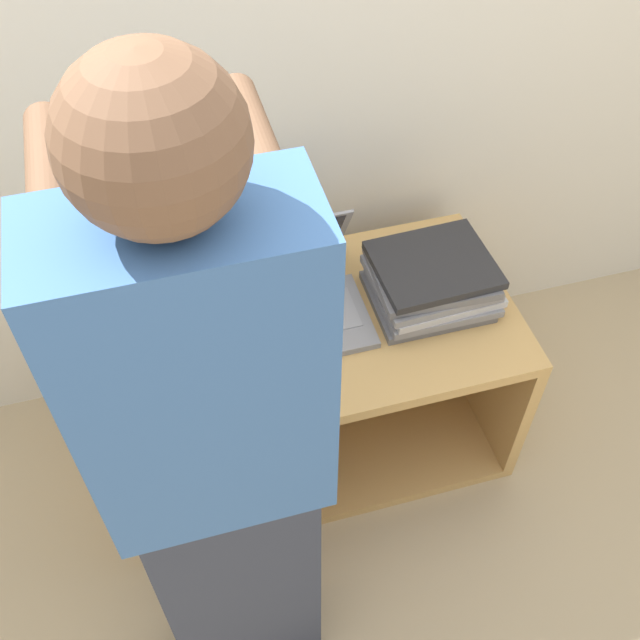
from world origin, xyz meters
TOP-DOWN VIEW (x-y plane):
  - ground_plane at (0.00, 0.00)m, footprint 12.00×12.00m
  - wall_back at (0.00, 0.74)m, footprint 8.00×0.05m
  - cart at (0.00, 0.38)m, footprint 1.15×0.64m
  - laptop_open at (0.00, 0.38)m, footprint 0.32×0.40m
  - laptop_stack_left at (-0.35, 0.32)m, footprint 0.34×0.29m
  - laptop_stack_right at (0.35, 0.32)m, footprint 0.34×0.29m
  - person at (-0.33, -0.25)m, footprint 0.40×0.53m
  - inventory_tag at (-0.35, 0.25)m, footprint 0.06×0.02m

SIDE VIEW (x-z plane):
  - ground_plane at x=0.00m, z-range 0.00..0.00m
  - cart at x=0.00m, z-range 0.00..0.57m
  - laptop_open at x=0.00m, z-range 0.49..0.75m
  - laptop_stack_right at x=0.35m, z-range 0.57..0.71m
  - laptop_stack_left at x=-0.35m, z-range 0.57..0.73m
  - inventory_tag at x=-0.35m, z-range 0.73..0.74m
  - person at x=-0.33m, z-range 0.01..1.76m
  - wall_back at x=0.00m, z-range 0.00..2.40m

